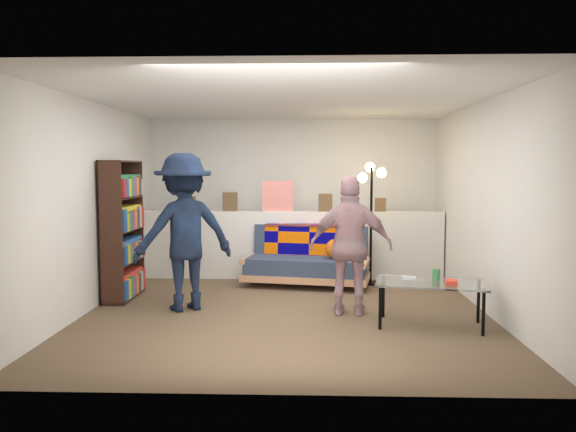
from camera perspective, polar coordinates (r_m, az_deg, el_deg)
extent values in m
plane|color=brown|center=(6.62, -0.12, -9.39)|extent=(5.00, 5.00, 0.00)
cube|color=silver|center=(8.93, 0.46, 2.10)|extent=(4.50, 0.10, 2.40)
cube|color=silver|center=(6.89, -19.17, 1.02)|extent=(0.10, 5.00, 2.40)
cube|color=silver|center=(6.74, 19.38, 0.93)|extent=(0.10, 5.00, 2.40)
cube|color=white|center=(6.46, -0.12, 11.70)|extent=(4.50, 5.00, 0.10)
cube|color=silver|center=(8.29, 0.33, -2.97)|extent=(4.45, 0.15, 1.00)
cube|color=brown|center=(8.39, -9.97, 1.23)|extent=(0.18, 0.02, 0.22)
cube|color=brown|center=(8.29, -5.91, 1.44)|extent=(0.22, 0.02, 0.28)
cube|color=white|center=(8.22, -1.07, 2.03)|extent=(0.45, 0.02, 0.45)
cube|color=brown|center=(8.21, 3.82, 1.36)|extent=(0.20, 0.02, 0.26)
cube|color=brown|center=(8.28, 9.36, 1.13)|extent=(0.16, 0.02, 0.20)
cube|color=tan|center=(7.85, 1.88, -6.11)|extent=(1.83, 1.07, 0.09)
cube|color=#2E3C54|center=(7.78, 1.82, -5.06)|extent=(1.72, 0.92, 0.22)
cube|color=#2E3C54|center=(8.07, 2.27, -2.75)|extent=(1.64, 0.50, 0.51)
cylinder|color=tan|center=(8.00, -3.89, -4.27)|extent=(0.22, 0.77, 0.08)
cylinder|color=tan|center=(7.71, 7.88, -4.65)|extent=(0.22, 0.77, 0.08)
cube|color=#060575|center=(8.00, 2.18, -2.82)|extent=(1.31, 0.33, 0.47)
cube|color=#060575|center=(8.08, 2.33, -0.92)|extent=(1.33, 0.46, 0.03)
sphere|color=#D85713|center=(7.68, 4.82, -3.36)|extent=(0.27, 0.27, 0.27)
cube|color=black|center=(7.36, -17.49, -1.35)|extent=(0.02, 0.86, 1.73)
cube|color=black|center=(6.92, -17.60, -1.73)|extent=(0.29, 0.02, 1.73)
cube|color=black|center=(7.71, -15.51, -1.02)|extent=(0.29, 0.02, 1.73)
cube|color=black|center=(7.27, -16.66, 5.34)|extent=(0.29, 0.86, 0.02)
cube|color=black|center=(7.45, -16.34, -7.83)|extent=(0.29, 0.86, 0.04)
cube|color=black|center=(7.37, -16.42, -4.48)|extent=(0.29, 0.82, 0.02)
cube|color=black|center=(7.31, -16.50, -1.36)|extent=(0.29, 0.82, 0.02)
cube|color=black|center=(7.28, -16.57, 1.79)|extent=(0.29, 0.82, 0.02)
cube|color=red|center=(7.41, -16.23, -6.53)|extent=(0.21, 0.81, 0.29)
cube|color=#2A66B8|center=(7.34, -16.31, -3.30)|extent=(0.21, 0.81, 0.27)
cube|color=yellow|center=(7.29, -16.38, -0.16)|extent=(0.21, 0.81, 0.29)
cube|color=#2D7E49|center=(7.27, -16.46, 3.00)|extent=(0.21, 0.81, 0.27)
cylinder|color=black|center=(5.83, 9.35, -9.20)|extent=(0.04, 0.04, 0.44)
cylinder|color=black|center=(5.85, 19.24, -9.36)|extent=(0.04, 0.04, 0.44)
cylinder|color=black|center=(6.30, 9.66, -8.14)|extent=(0.04, 0.04, 0.44)
cylinder|color=black|center=(6.32, 18.78, -8.29)|extent=(0.04, 0.04, 0.44)
cube|color=silver|center=(6.00, 14.31, -6.60)|extent=(1.20, 0.81, 0.02)
cube|color=silver|center=(6.05, 12.20, -6.20)|extent=(0.14, 0.08, 0.03)
cube|color=red|center=(5.92, 16.27, -6.48)|extent=(0.14, 0.17, 0.04)
cylinder|color=#3B8F4B|center=(6.12, 14.82, -5.76)|extent=(0.09, 0.09, 0.11)
cylinder|color=black|center=(8.06, 8.36, -6.75)|extent=(0.28, 0.28, 0.03)
cylinder|color=black|center=(7.94, 8.43, -1.03)|extent=(0.04, 0.04, 1.65)
sphere|color=#FFC672|center=(7.90, 7.58, 3.88)|extent=(0.14, 0.14, 0.14)
sphere|color=#FFC672|center=(7.92, 9.49, 4.35)|extent=(0.14, 0.14, 0.14)
sphere|color=#FFC672|center=(8.01, 8.33, 4.92)|extent=(0.14, 0.14, 0.14)
imported|color=black|center=(6.55, -10.51, -1.60)|extent=(1.34, 1.16, 1.80)
imported|color=pink|center=(6.25, 6.41, -3.03)|extent=(0.94, 0.48, 1.55)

